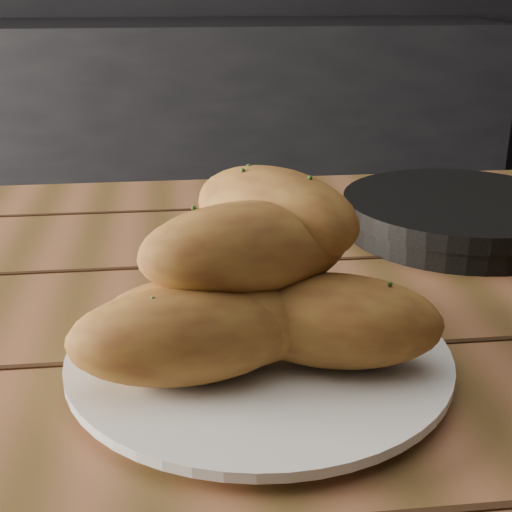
# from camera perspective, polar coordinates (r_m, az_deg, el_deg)

# --- Properties ---
(counter) EXTENTS (2.80, 0.60, 0.90)m
(counter) POSITION_cam_1_polar(r_m,az_deg,el_deg) (2.62, -12.92, 7.88)
(counter) COLOR black
(counter) RESTS_ON ground
(table) EXTENTS (1.58, 0.90, 0.75)m
(table) POSITION_cam_1_polar(r_m,az_deg,el_deg) (0.75, 7.97, -9.75)
(table) COLOR brown
(table) RESTS_ON ground
(plate) EXTENTS (0.30, 0.30, 0.02)m
(plate) POSITION_cam_1_polar(r_m,az_deg,el_deg) (0.57, 0.24, -8.21)
(plate) COLOR white
(plate) RESTS_ON table
(bread_rolls) EXTENTS (0.29, 0.22, 0.14)m
(bread_rolls) POSITION_cam_1_polar(r_m,az_deg,el_deg) (0.54, -0.60, -2.49)
(bread_rolls) COLOR #AC7E2F
(bread_rolls) RESTS_ON plate
(skillet) EXTENTS (0.41, 0.28, 0.05)m
(skillet) POSITION_cam_1_polar(r_m,az_deg,el_deg) (0.90, 16.07, 3.18)
(skillet) COLOR black
(skillet) RESTS_ON table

